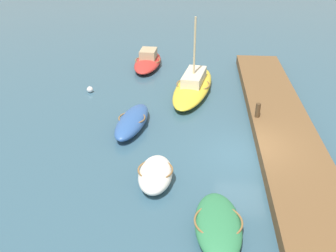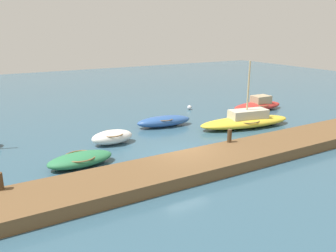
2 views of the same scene
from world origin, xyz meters
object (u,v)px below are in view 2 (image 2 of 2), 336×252
(rowboat_blue, at_px, (164,121))
(rowboat_green, at_px, (80,159))
(dinghy_white, at_px, (112,137))
(sailboat_yellow, at_px, (246,121))
(marker_buoy, at_px, (189,107))
(mooring_post_mid_west, at_px, (229,136))
(motorboat_red, at_px, (258,105))
(mooring_post_west, at_px, (0,181))

(rowboat_blue, height_order, rowboat_green, rowboat_blue)
(dinghy_white, xyz_separation_m, sailboat_yellow, (9.44, -1.27, 0.03))
(marker_buoy, bearing_deg, rowboat_blue, -142.38)
(rowboat_blue, height_order, mooring_post_mid_west, mooring_post_mid_west)
(motorboat_red, distance_m, mooring_post_west, 21.42)
(dinghy_white, distance_m, rowboat_green, 3.56)
(mooring_post_mid_west, bearing_deg, marker_buoy, 68.95)
(sailboat_yellow, bearing_deg, marker_buoy, 104.34)
(rowboat_green, bearing_deg, marker_buoy, 30.09)
(dinghy_white, relative_size, motorboat_red, 0.52)
(rowboat_blue, relative_size, rowboat_green, 1.20)
(rowboat_blue, xyz_separation_m, mooring_post_mid_west, (0.65, -6.31, 0.56))
(rowboat_green, bearing_deg, mooring_post_mid_west, -18.69)
(rowboat_blue, bearing_deg, dinghy_white, -151.86)
(marker_buoy, bearing_deg, rowboat_green, -146.98)
(rowboat_blue, xyz_separation_m, motorboat_red, (9.41, 0.42, 0.04))
(marker_buoy, bearing_deg, motorboat_red, -30.44)
(mooring_post_west, bearing_deg, mooring_post_mid_west, 0.00)
(sailboat_yellow, xyz_separation_m, marker_buoy, (-0.54, 6.34, -0.27))
(dinghy_white, distance_m, marker_buoy, 10.25)
(sailboat_yellow, xyz_separation_m, mooring_post_mid_west, (-4.27, -3.34, 0.49))
(rowboat_blue, xyz_separation_m, sailboat_yellow, (4.92, -2.97, 0.07))
(mooring_post_mid_west, xyz_separation_m, marker_buoy, (3.73, 9.68, -0.76))
(sailboat_yellow, bearing_deg, rowboat_green, -165.12)
(sailboat_yellow, height_order, marker_buoy, sailboat_yellow)
(rowboat_blue, distance_m, rowboat_green, 8.23)
(rowboat_green, relative_size, marker_buoy, 9.00)
(dinghy_white, relative_size, marker_buoy, 6.69)
(dinghy_white, height_order, marker_buoy, dinghy_white)
(motorboat_red, bearing_deg, sailboat_yellow, -140.68)
(sailboat_yellow, relative_size, mooring_post_west, 10.16)
(rowboat_blue, xyz_separation_m, rowboat_green, (-7.13, -4.11, -0.05))
(mooring_post_west, bearing_deg, rowboat_green, 30.14)
(motorboat_red, height_order, rowboat_green, motorboat_red)
(sailboat_yellow, distance_m, mooring_post_west, 16.19)
(sailboat_yellow, bearing_deg, motorboat_red, 46.52)
(rowboat_blue, distance_m, dinghy_white, 4.83)
(marker_buoy, bearing_deg, dinghy_white, -150.29)
(dinghy_white, bearing_deg, mooring_post_west, -144.19)
(mooring_post_mid_west, bearing_deg, rowboat_blue, 95.93)
(rowboat_green, bearing_deg, rowboat_blue, 27.01)
(rowboat_green, distance_m, mooring_post_mid_west, 8.11)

